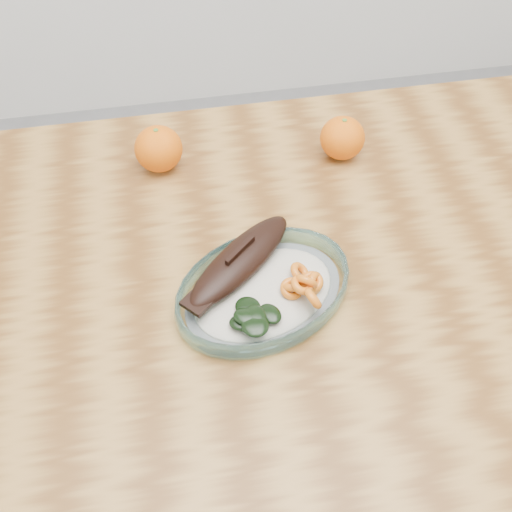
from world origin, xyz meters
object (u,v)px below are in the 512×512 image
(orange_left, at_px, (159,149))
(orange_right, at_px, (342,138))
(dining_table, at_px, (280,305))
(plated_meal, at_px, (263,288))

(orange_left, distance_m, orange_right, 0.31)
(dining_table, distance_m, orange_right, 0.30)
(orange_left, height_order, orange_right, orange_left)
(dining_table, bearing_deg, orange_left, 122.31)
(dining_table, bearing_deg, orange_right, 56.42)
(orange_right, bearing_deg, dining_table, -123.58)
(dining_table, height_order, orange_right, orange_right)
(dining_table, relative_size, plated_meal, 1.94)
(plated_meal, relative_size, orange_left, 7.76)
(dining_table, height_order, plated_meal, plated_meal)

